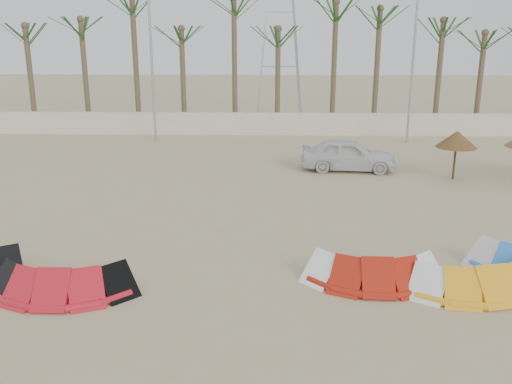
{
  "coord_description": "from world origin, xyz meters",
  "views": [
    {
      "loc": [
        0.46,
        -11.26,
        6.54
      ],
      "look_at": [
        0.0,
        6.0,
        1.3
      ],
      "focal_mm": 40.0,
      "sensor_mm": 36.0,
      "label": 1
    }
  ],
  "objects_px": {
    "parasol_left": "(457,139)",
    "car": "(348,155)",
    "kite_red_mid": "(65,274)",
    "kite_red_right": "(373,264)",
    "kite_orange": "(477,271)"
  },
  "relations": [
    {
      "from": "parasol_left",
      "to": "car",
      "type": "xyz_separation_m",
      "value": [
        -4.31,
        1.42,
        -1.02
      ]
    },
    {
      "from": "kite_red_mid",
      "to": "kite_red_right",
      "type": "xyz_separation_m",
      "value": [
        7.84,
        0.84,
        -0.0
      ]
    },
    {
      "from": "parasol_left",
      "to": "kite_orange",
      "type": "bearing_deg",
      "value": -103.75
    },
    {
      "from": "kite_orange",
      "to": "car",
      "type": "distance_m",
      "value": 11.85
    },
    {
      "from": "kite_red_mid",
      "to": "kite_red_right",
      "type": "distance_m",
      "value": 7.88
    },
    {
      "from": "kite_red_right",
      "to": "parasol_left",
      "type": "relative_size",
      "value": 1.72
    },
    {
      "from": "kite_red_right",
      "to": "parasol_left",
      "type": "distance_m",
      "value": 11.21
    },
    {
      "from": "car",
      "to": "kite_red_right",
      "type": "bearing_deg",
      "value": -179.57
    },
    {
      "from": "kite_red_right",
      "to": "kite_orange",
      "type": "xyz_separation_m",
      "value": [
        2.58,
        -0.38,
        0.0
      ]
    },
    {
      "from": "kite_red_right",
      "to": "car",
      "type": "xyz_separation_m",
      "value": [
        0.78,
        11.33,
        0.3
      ]
    },
    {
      "from": "kite_red_right",
      "to": "car",
      "type": "height_order",
      "value": "car"
    },
    {
      "from": "kite_red_right",
      "to": "kite_red_mid",
      "type": "bearing_deg",
      "value": -173.91
    },
    {
      "from": "kite_orange",
      "to": "parasol_left",
      "type": "xyz_separation_m",
      "value": [
        2.52,
        10.29,
        1.31
      ]
    },
    {
      "from": "kite_orange",
      "to": "car",
      "type": "xyz_separation_m",
      "value": [
        -1.79,
        11.71,
        0.3
      ]
    },
    {
      "from": "kite_red_right",
      "to": "car",
      "type": "relative_size",
      "value": 0.85
    }
  ]
}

